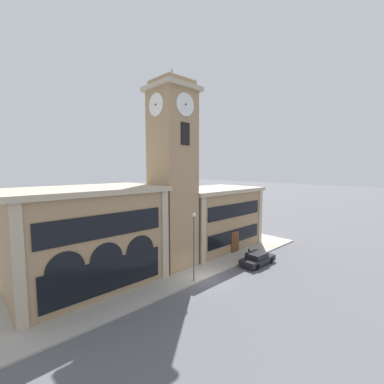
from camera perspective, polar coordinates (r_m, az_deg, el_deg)
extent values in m
plane|color=#56565B|center=(26.02, 3.06, -18.93)|extent=(300.00, 300.00, 0.00)
cube|color=#A39E93|center=(30.25, -5.83, -15.21)|extent=(37.43, 12.41, 0.15)
cube|color=#9E7F5B|center=(27.32, -4.32, 2.32)|extent=(3.96, 3.96, 18.51)
cube|color=tan|center=(28.43, -4.47, 21.77)|extent=(4.66, 4.66, 0.45)
cube|color=#9E7F5B|center=(28.58, -4.48, 22.78)|extent=(3.64, 3.64, 0.60)
cylinder|color=#4C4C51|center=(28.86, -4.50, 24.49)|extent=(0.10, 0.10, 1.20)
cylinder|color=silver|center=(26.47, -1.51, 18.87)|extent=(2.25, 0.10, 2.25)
cylinder|color=black|center=(26.41, -1.40, 18.90)|extent=(0.18, 0.04, 0.18)
cylinder|color=silver|center=(26.76, -8.00, 18.67)|extent=(0.10, 2.25, 2.25)
cylinder|color=black|center=(26.72, -8.13, 18.69)|extent=(0.04, 0.18, 0.18)
cube|color=black|center=(25.96, -1.51, 12.79)|extent=(1.11, 0.10, 2.20)
cube|color=#9E7F5B|center=(25.35, -22.18, -9.74)|extent=(12.43, 7.50, 8.53)
cube|color=tan|center=(24.59, -22.55, 0.42)|extent=(13.13, 8.20, 0.45)
cube|color=tan|center=(20.36, -34.03, -14.04)|extent=(0.70, 0.16, 8.53)
cube|color=tan|center=(24.91, -5.97, -9.63)|extent=(0.70, 0.16, 8.53)
cube|color=black|center=(21.52, -18.63, -7.16)|extent=(10.20, 0.10, 1.88)
cube|color=black|center=(22.75, -18.30, -17.29)|extent=(9.95, 0.10, 2.73)
cylinder|color=black|center=(21.22, -26.28, -15.32)|extent=(2.74, 0.06, 2.74)
cylinder|color=black|center=(22.25, -18.39, -14.05)|extent=(2.74, 0.06, 2.74)
cylinder|color=black|center=(23.65, -11.40, -12.70)|extent=(2.74, 0.06, 2.74)
cube|color=#9E7F5B|center=(35.08, 4.59, -6.00)|extent=(12.21, 7.50, 7.56)
cube|color=tan|center=(34.51, 4.64, 0.53)|extent=(12.91, 8.20, 0.45)
cube|color=tan|center=(28.44, 2.55, -8.72)|extent=(0.70, 0.16, 7.56)
cube|color=tan|center=(37.40, 14.91, -5.45)|extent=(0.70, 0.16, 7.56)
cube|color=black|center=(32.42, 9.62, -4.02)|extent=(10.01, 0.10, 1.66)
cube|color=#5B3319|center=(33.32, 9.52, -10.96)|extent=(1.50, 0.12, 2.72)
cube|color=black|center=(33.11, 9.53, -9.61)|extent=(10.01, 0.10, 1.69)
cube|color=black|center=(30.37, 14.37, -14.42)|extent=(4.50, 1.95, 0.63)
cube|color=black|center=(30.04, 14.20, -13.46)|extent=(2.18, 1.72, 0.54)
cube|color=black|center=(30.04, 14.20, -13.46)|extent=(2.09, 1.75, 0.41)
cylinder|color=black|center=(31.94, 14.49, -13.73)|extent=(0.68, 0.23, 0.67)
cylinder|color=black|center=(31.14, 17.10, -14.31)|extent=(0.68, 0.23, 0.67)
cylinder|color=black|center=(29.79, 11.48, -15.09)|extent=(0.68, 0.23, 0.67)
cylinder|color=black|center=(28.92, 14.20, -15.79)|extent=(0.68, 0.23, 0.67)
cylinder|color=#4C4C51|center=(24.32, 0.42, -12.61)|extent=(0.12, 0.12, 6.09)
sphere|color=silver|center=(23.52, 0.42, -5.12)|extent=(0.36, 0.36, 0.36)
cylinder|color=black|center=(31.89, 12.53, -13.21)|extent=(0.18, 0.18, 0.90)
sphere|color=black|center=(31.72, 12.55, -12.31)|extent=(0.16, 0.16, 0.16)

